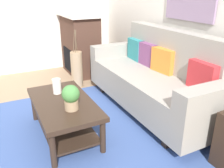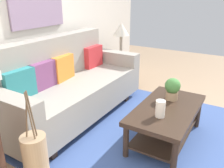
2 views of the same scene
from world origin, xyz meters
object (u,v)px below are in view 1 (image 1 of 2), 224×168
Objects in this scene: throw_pillow_teal at (136,49)px; floor_vase at (77,70)px; throw_pillow_crimson at (203,76)px; couch at (154,79)px; coffee_table at (64,110)px; tabletop_vase at (57,86)px; throw_pillow_plum at (149,55)px; potted_plant_tabletop at (71,97)px; fireplace at (80,44)px; throw_pillow_orange at (163,60)px.

throw_pillow_teal is 1.05m from floor_vase.
throw_pillow_teal is 1.00× the size of throw_pillow_crimson.
couch reaches higher than coffee_table.
throw_pillow_teal is at bearing 110.97° from tabletop_vase.
tabletop_vase is at bearing -82.02° from throw_pillow_plum.
potted_plant_tabletop reaches higher than floor_vase.
floor_vase is (0.65, -0.30, -0.28)m from fireplace.
throw_pillow_teal is 1.30m from fireplace.
tabletop_vase is 0.67× the size of potted_plant_tabletop.
fireplace is (-1.54, -0.51, -0.09)m from throw_pillow_plum.
throw_pillow_plum is at bearing 115.49° from potted_plant_tabletop.
throw_pillow_crimson reaches higher than floor_vase.
coffee_table is (-0.59, -1.41, -0.37)m from throw_pillow_crimson.
throw_pillow_orange is at bearing 90.00° from couch.
throw_pillow_crimson is 2.05× the size of tabletop_vase.
throw_pillow_teal is at bearing 169.62° from couch.
throw_pillow_teal is 0.33× the size of coffee_table.
throw_pillow_plum is at bearing 0.00° from throw_pillow_teal.
potted_plant_tabletop is (0.32, -1.26, 0.14)m from couch.
throw_pillow_teal is 1.37× the size of potted_plant_tabletop.
throw_pillow_orange reaches higher than tabletop_vase.
fireplace is (-2.20, 0.88, 0.02)m from potted_plant_tabletop.
throw_pillow_teal is 1.52m from tabletop_vase.
tabletop_vase is at bearing -28.95° from floor_vase.
potted_plant_tabletop is (0.46, 0.03, 0.05)m from tabletop_vase.
throw_pillow_crimson is 0.33× the size of coffee_table.
couch is at bearing 94.16° from coffee_table.
potted_plant_tabletop is at bearing -104.95° from throw_pillow_crimson.
coffee_table is (0.09, -1.29, -0.12)m from couch.
couch reaches higher than throw_pillow_orange.
coffee_table is 0.34m from potted_plant_tabletop.
throw_pillow_teal is 2.05× the size of tabletop_vase.
tabletop_vase reaches higher than coffee_table.
couch is at bearing 29.15° from floor_vase.
tabletop_vase is at bearing -69.03° from throw_pillow_teal.
coffee_table is 1.81× the size of floor_vase.
potted_plant_tabletop is at bearing -54.07° from throw_pillow_teal.
floor_vase is (-1.23, -0.69, -0.13)m from couch.
throw_pillow_plum is 1.52m from coffee_table.
throw_pillow_orange is at bearing 33.42° from floor_vase.
throw_pillow_plum is (-0.34, 0.13, 0.25)m from couch.
throw_pillow_crimson is at bearing 22.96° from floor_vase.
throw_pillow_crimson is 0.31× the size of fireplace.
throw_pillow_teal is 0.69m from throw_pillow_orange.
coffee_table is at bearing -112.77° from throw_pillow_crimson.
tabletop_vase is (0.54, -1.41, -0.16)m from throw_pillow_teal.
couch is 2.01× the size of coffee_table.
throw_pillow_teal is 0.34m from throw_pillow_plum.
floor_vase reaches higher than coffee_table.
potted_plant_tabletop is (0.32, -1.39, -0.11)m from throw_pillow_orange.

